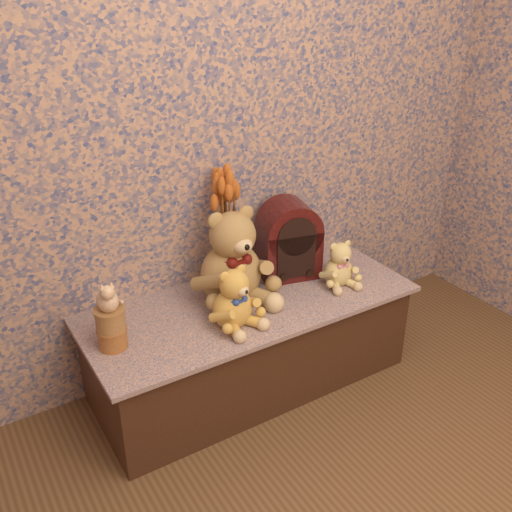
{
  "coord_description": "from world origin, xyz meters",
  "views": [
    {
      "loc": [
        -1.1,
        -0.63,
        1.74
      ],
      "look_at": [
        0.0,
        1.16,
        0.67
      ],
      "focal_mm": 40.87,
      "sensor_mm": 36.0,
      "label": 1
    }
  ],
  "objects": [
    {
      "name": "dried_stalks",
      "position": [
        -0.02,
        1.37,
        0.84
      ],
      "size": [
        0.23,
        0.23,
        0.41
      ],
      "primitive_type": null,
      "rotation": [
        0.0,
        0.0,
        0.07
      ],
      "color": "#C05A1E",
      "rests_on": "ceramic_vase"
    },
    {
      "name": "teddy_large",
      "position": [
        -0.05,
        1.28,
        0.65
      ],
      "size": [
        0.36,
        0.43,
        0.45
      ],
      "primitive_type": null,
      "rotation": [
        0.0,
        0.0,
        -0.01
      ],
      "color": "olive",
      "rests_on": "display_shelf"
    },
    {
      "name": "teddy_small",
      "position": [
        0.42,
        1.14,
        0.54
      ],
      "size": [
        0.21,
        0.24,
        0.23
      ],
      "primitive_type": null,
      "rotation": [
        0.0,
        0.0,
        -0.16
      ],
      "color": "tan",
      "rests_on": "display_shelf"
    },
    {
      "name": "cat_figurine",
      "position": [
        -0.61,
        1.2,
        0.66
      ],
      "size": [
        0.11,
        0.12,
        0.13
      ],
      "primitive_type": null,
      "rotation": [
        0.0,
        0.0,
        -0.17
      ],
      "color": "silver",
      "rests_on": "biscuit_tin_upper"
    },
    {
      "name": "ceramic_vase",
      "position": [
        -0.02,
        1.37,
        0.53
      ],
      "size": [
        0.15,
        0.15,
        0.21
      ],
      "primitive_type": "cylinder",
      "rotation": [
        0.0,
        0.0,
        -0.27
      ],
      "color": "tan",
      "rests_on": "display_shelf"
    },
    {
      "name": "cathedral_radio",
      "position": [
        0.28,
        1.33,
        0.61
      ],
      "size": [
        0.3,
        0.25,
        0.37
      ],
      "primitive_type": null,
      "rotation": [
        0.0,
        0.0,
        -0.23
      ],
      "color": "#370A0B",
      "rests_on": "display_shelf"
    },
    {
      "name": "biscuit_tin_upper",
      "position": [
        -0.61,
        1.2,
        0.55
      ],
      "size": [
        0.12,
        0.12,
        0.09
      ],
      "primitive_type": "cylinder",
      "rotation": [
        0.0,
        0.0,
        -0.13
      ],
      "color": "tan",
      "rests_on": "biscuit_tin_lower"
    },
    {
      "name": "teddy_medium",
      "position": [
        -0.15,
        1.1,
        0.57
      ],
      "size": [
        0.26,
        0.3,
        0.27
      ],
      "primitive_type": null,
      "rotation": [
        0.0,
        0.0,
        0.2
      ],
      "color": "gold",
      "rests_on": "display_shelf"
    },
    {
      "name": "biscuit_tin_lower",
      "position": [
        -0.61,
        1.2,
        0.47
      ],
      "size": [
        0.12,
        0.12,
        0.08
      ],
      "primitive_type": "cylinder",
      "rotation": [
        0.0,
        0.0,
        -0.12
      ],
      "color": "#AD8C32",
      "rests_on": "display_shelf"
    },
    {
      "name": "display_shelf",
      "position": [
        0.0,
        1.21,
        0.21
      ],
      "size": [
        1.44,
        0.6,
        0.43
      ],
      "primitive_type": "cube",
      "color": "#34456B",
      "rests_on": "ground"
    }
  ]
}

